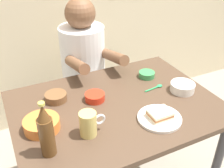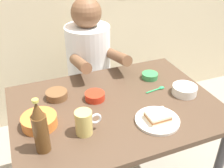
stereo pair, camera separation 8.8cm
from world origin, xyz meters
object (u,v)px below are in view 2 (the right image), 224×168
(sandwich, at_px, (158,116))
(condiment_bowl_brown, at_px, (57,94))
(stool, at_px, (91,100))
(plate_orange, at_px, (157,120))
(beer_bottle, at_px, (40,128))
(beer_mug, at_px, (84,122))
(dining_table, at_px, (115,118))
(person_seated, at_px, (89,54))

(sandwich, bearing_deg, condiment_bowl_brown, 137.00)
(stool, height_order, plate_orange, plate_orange)
(stool, xyz_separation_m, beer_bottle, (-0.46, -0.82, 0.51))
(condiment_bowl_brown, bearing_deg, beer_bottle, -109.73)
(beer_mug, bearing_deg, stool, 71.47)
(stool, height_order, beer_bottle, beer_bottle)
(beer_bottle, distance_m, condiment_bowl_brown, 0.41)
(dining_table, bearing_deg, beer_mug, -144.37)
(sandwich, relative_size, beer_bottle, 0.42)
(sandwich, height_order, beer_bottle, beer_bottle)
(stool, xyz_separation_m, plate_orange, (0.09, -0.84, 0.40))
(dining_table, xyz_separation_m, beer_mug, (-0.22, -0.16, 0.15))
(beer_mug, xyz_separation_m, beer_bottle, (-0.20, -0.04, 0.06))
(beer_bottle, height_order, condiment_bowl_brown, beer_bottle)
(person_seated, distance_m, beer_bottle, 0.94)
(stool, bearing_deg, dining_table, -94.10)
(plate_orange, distance_m, beer_mug, 0.36)
(person_seated, xyz_separation_m, sandwich, (0.09, -0.83, 0.01))
(person_seated, relative_size, beer_bottle, 2.75)
(dining_table, distance_m, condiment_bowl_brown, 0.35)
(plate_orange, relative_size, beer_mug, 1.75)
(plate_orange, height_order, sandwich, sandwich)
(dining_table, bearing_deg, plate_orange, -57.18)
(plate_orange, height_order, beer_bottle, beer_bottle)
(person_seated, bearing_deg, dining_table, -94.18)
(sandwich, relative_size, beer_mug, 0.87)
(sandwich, bearing_deg, plate_orange, -90.00)
(dining_table, bearing_deg, condiment_bowl_brown, 147.64)
(dining_table, height_order, stool, dining_table)
(sandwich, xyz_separation_m, condiment_bowl_brown, (-0.42, 0.39, -0.01))
(plate_orange, relative_size, beer_bottle, 0.84)
(stool, relative_size, beer_bottle, 1.72)
(stool, bearing_deg, sandwich, -83.84)
(beer_bottle, relative_size, condiment_bowl_brown, 2.18)
(stool, relative_size, person_seated, 0.63)
(dining_table, relative_size, condiment_bowl_brown, 9.17)
(dining_table, height_order, beer_bottle, beer_bottle)
(plate_orange, xyz_separation_m, beer_mug, (-0.35, 0.05, 0.05))
(stool, distance_m, beer_bottle, 1.07)
(stool, relative_size, plate_orange, 2.05)
(person_seated, distance_m, plate_orange, 0.83)
(dining_table, distance_m, beer_bottle, 0.50)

